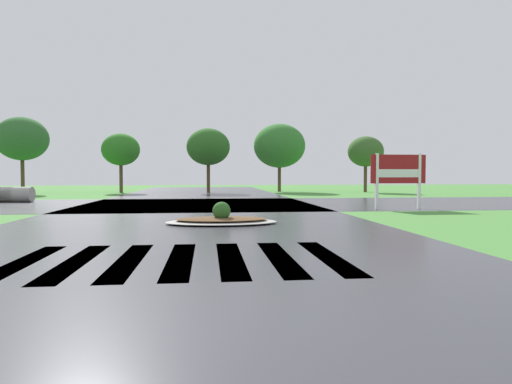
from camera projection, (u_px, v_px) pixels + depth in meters
The scene contains 8 objects.
ground_plane at pixel (154, 347), 4.10m from camera, with size 120.00×120.00×0.10m, color #478438.
asphalt_roadway at pixel (192, 223), 14.04m from camera, with size 11.60×80.00×0.01m, color #35353A.
asphalt_cross_road at pixel (198, 204), 22.90m from camera, with size 90.00×10.44×0.01m, color #35353A.
crosswalk_stripes at pixel (180, 260), 8.04m from camera, with size 5.85×3.55×0.01m.
estate_billboard at pixel (398, 172), 19.73m from camera, with size 2.52×0.19×2.44m.
median_island at pixel (222, 220), 13.88m from camera, with size 3.43×1.89×0.68m.
drainage_pipe_stack at pixel (7, 194), 24.73m from camera, with size 2.82×1.06×0.84m.
background_treeline at pixel (172, 146), 37.34m from camera, with size 37.83×6.30×6.00m.
Camera 1 is at (0.49, -4.12, 1.53)m, focal length 31.58 mm.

